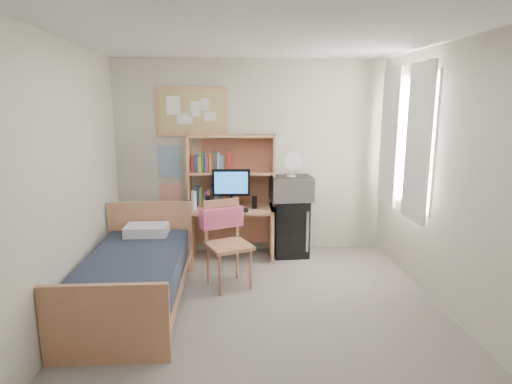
{
  "coord_description": "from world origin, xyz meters",
  "views": [
    {
      "loc": [
        -0.34,
        -3.67,
        2.01
      ],
      "look_at": [
        0.0,
        1.2,
        1.01
      ],
      "focal_mm": 30.0,
      "sensor_mm": 36.0,
      "label": 1
    }
  ],
  "objects": [
    {
      "name": "desk_fan",
      "position": [
        0.51,
        1.82,
        1.23
      ],
      "size": [
        0.25,
        0.25,
        0.3
      ],
      "primitive_type": "cylinder",
      "rotation": [
        0.0,
        0.0,
        0.04
      ],
      "color": "white",
      "rests_on": "microwave"
    },
    {
      "name": "pillow",
      "position": [
        -1.27,
        1.17,
        0.58
      ],
      "size": [
        0.48,
        0.34,
        0.12
      ],
      "primitive_type": "cube",
      "rotation": [
        0.0,
        0.0,
        -0.01
      ],
      "color": "white",
      "rests_on": "bed"
    },
    {
      "name": "ceiling",
      "position": [
        0.0,
        0.0,
        2.6
      ],
      "size": [
        3.6,
        4.2,
        0.02
      ],
      "primitive_type": "cube",
      "color": "white",
      "rests_on": "wall_back"
    },
    {
      "name": "curtain_right",
      "position": [
        1.72,
        1.6,
        1.6
      ],
      "size": [
        0.04,
        0.55,
        1.7
      ],
      "primitive_type": "cube",
      "color": "white",
      "rests_on": "wall_right"
    },
    {
      "name": "speaker_right",
      "position": [
        0.02,
        1.73,
        0.76
      ],
      "size": [
        0.07,
        0.07,
        0.16
      ],
      "primitive_type": "cube",
      "rotation": [
        0.0,
        0.0,
        -0.05
      ],
      "color": "black",
      "rests_on": "desk"
    },
    {
      "name": "desk",
      "position": [
        -0.28,
        1.8,
        0.34
      ],
      "size": [
        1.12,
        0.6,
        0.68
      ],
      "primitive_type": "cube",
      "rotation": [
        0.0,
        0.0,
        -0.05
      ],
      "color": "tan",
      "rests_on": "floor"
    },
    {
      "name": "hoodie",
      "position": [
        -0.4,
        1.03,
        0.76
      ],
      "size": [
        0.5,
        0.32,
        0.23
      ],
      "primitive_type": "cube",
      "rotation": [
        0.0,
        0.0,
        0.39
      ],
      "color": "#E25680",
      "rests_on": "desk_chair"
    },
    {
      "name": "monitor",
      "position": [
        -0.28,
        1.74,
        0.94
      ],
      "size": [
        0.49,
        0.06,
        0.52
      ],
      "primitive_type": "cube",
      "rotation": [
        0.0,
        0.0,
        -0.05
      ],
      "color": "black",
      "rests_on": "desk"
    },
    {
      "name": "speaker_left",
      "position": [
        -0.58,
        1.75,
        0.77
      ],
      "size": [
        0.07,
        0.07,
        0.17
      ],
      "primitive_type": "cube",
      "rotation": [
        0.0,
        0.0,
        -0.05
      ],
      "color": "black",
      "rests_on": "desk"
    },
    {
      "name": "wall_right",
      "position": [
        1.8,
        0.0,
        1.3
      ],
      "size": [
        0.04,
        4.2,
        2.6
      ],
      "primitive_type": "cube",
      "color": "beige",
      "rests_on": "floor"
    },
    {
      "name": "water_bottle",
      "position": [
        -0.76,
        1.72,
        0.8
      ],
      "size": [
        0.07,
        0.07,
        0.24
      ],
      "primitive_type": "cylinder",
      "rotation": [
        0.0,
        0.0,
        -0.05
      ],
      "color": "white",
      "rests_on": "desk"
    },
    {
      "name": "wall_front",
      "position": [
        0.0,
        -2.1,
        1.3
      ],
      "size": [
        3.6,
        0.04,
        2.6
      ],
      "primitive_type": "cube",
      "color": "beige",
      "rests_on": "floor"
    },
    {
      "name": "desk_chair",
      "position": [
        -0.32,
        0.85,
        0.49
      ],
      "size": [
        0.64,
        0.64,
        0.98
      ],
      "primitive_type": "cube",
      "rotation": [
        0.0,
        0.0,
        0.39
      ],
      "color": "tan",
      "rests_on": "floor"
    },
    {
      "name": "window_unit",
      "position": [
        1.75,
        1.2,
        1.6
      ],
      "size": [
        0.1,
        1.4,
        1.7
      ],
      "primitive_type": "cube",
      "color": "white",
      "rests_on": "wall_right"
    },
    {
      "name": "bulletin_board",
      "position": [
        -0.78,
        2.08,
        1.92
      ],
      "size": [
        0.94,
        0.03,
        0.64
      ],
      "primitive_type": "cube",
      "color": "tan",
      "rests_on": "wall_back"
    },
    {
      "name": "curtain_left",
      "position": [
        1.72,
        0.8,
        1.6
      ],
      "size": [
        0.04,
        0.55,
        1.7
      ],
      "primitive_type": "cube",
      "color": "white",
      "rests_on": "wall_right"
    },
    {
      "name": "microwave",
      "position": [
        0.51,
        1.82,
        0.92
      ],
      "size": [
        0.55,
        0.43,
        0.31
      ],
      "primitive_type": "cube",
      "rotation": [
        0.0,
        0.0,
        0.04
      ],
      "color": "silver",
      "rests_on": "mini_fridge"
    },
    {
      "name": "poster_wave",
      "position": [
        -1.1,
        2.09,
        1.25
      ],
      "size": [
        0.3,
        0.01,
        0.42
      ],
      "primitive_type": "cube",
      "color": "#2A66AB",
      "rests_on": "wall_back"
    },
    {
      "name": "keyboard",
      "position": [
        -0.29,
        1.6,
        0.69
      ],
      "size": [
        0.45,
        0.16,
        0.02
      ],
      "primitive_type": "cube",
      "rotation": [
        0.0,
        0.0,
        -0.05
      ],
      "color": "black",
      "rests_on": "desk"
    },
    {
      "name": "wall_back",
      "position": [
        0.0,
        2.1,
        1.3
      ],
      "size": [
        3.6,
        0.04,
        2.6
      ],
      "primitive_type": "cube",
      "color": "beige",
      "rests_on": "floor"
    },
    {
      "name": "floor",
      "position": [
        0.0,
        0.0,
        -0.01
      ],
      "size": [
        3.6,
        4.2,
        0.02
      ],
      "primitive_type": "cube",
      "color": "gray",
      "rests_on": "ground"
    },
    {
      "name": "poster_japan",
      "position": [
        -1.1,
        2.09,
        0.78
      ],
      "size": [
        0.28,
        0.01,
        0.36
      ],
      "primitive_type": "cube",
      "color": "#E54128",
      "rests_on": "wall_back"
    },
    {
      "name": "hutch",
      "position": [
        -0.27,
        1.95,
        1.15
      ],
      "size": [
        1.16,
        0.35,
        0.94
      ],
      "primitive_type": "cube",
      "rotation": [
        0.0,
        0.0,
        -0.05
      ],
      "color": "tan",
      "rests_on": "desk"
    },
    {
      "name": "wall_left",
      "position": [
        -1.8,
        0.0,
        1.3
      ],
      "size": [
        0.04,
        4.2,
        2.6
      ],
      "primitive_type": "cube",
      "color": "beige",
      "rests_on": "floor"
    },
    {
      "name": "mini_fridge",
      "position": [
        0.51,
        1.84,
        0.38
      ],
      "size": [
        0.47,
        0.47,
        0.77
      ],
      "primitive_type": "cube",
      "rotation": [
        0.0,
        0.0,
        0.04
      ],
      "color": "black",
      "rests_on": "floor"
    },
    {
      "name": "bed",
      "position": [
        -1.28,
        0.42,
        0.26
      ],
      "size": [
        0.98,
        1.92,
        0.53
      ],
      "primitive_type": "cube",
      "rotation": [
        0.0,
        0.0,
        -0.01
      ],
      "color": "#1C2333",
      "rests_on": "floor"
    }
  ]
}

